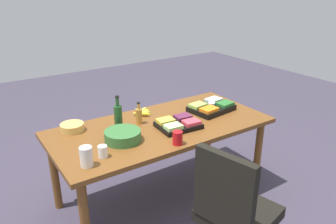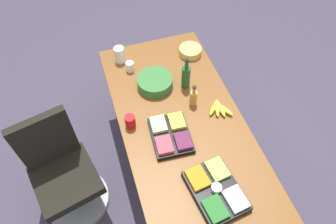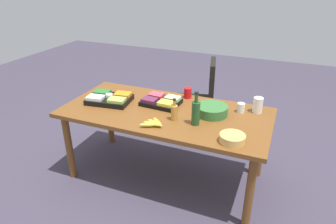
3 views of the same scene
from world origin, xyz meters
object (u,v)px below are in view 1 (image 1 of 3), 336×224
(fruit_platter, at_px, (178,124))
(chip_bowl, at_px, (72,127))
(office_chair, at_px, (234,223))
(dressing_bottle, at_px, (139,115))
(banana_bunch, at_px, (142,112))
(salad_bowl, at_px, (123,136))
(mayo_jar, at_px, (86,157))
(red_solo_cup, at_px, (178,138))
(paper_cup, at_px, (103,151))
(wine_bottle, at_px, (118,116))
(veggie_tray, at_px, (211,107))
(conference_table, at_px, (161,133))

(fruit_platter, xyz_separation_m, chip_bowl, (-0.80, 0.45, 0.00))
(chip_bowl, bearing_deg, office_chair, -62.73)
(dressing_bottle, relative_size, banana_bunch, 1.04)
(dressing_bottle, height_order, salad_bowl, dressing_bottle)
(mayo_jar, bearing_deg, red_solo_cup, -6.55)
(dressing_bottle, distance_m, banana_bunch, 0.22)
(red_solo_cup, bearing_deg, salad_bowl, 138.77)
(banana_bunch, relative_size, red_solo_cup, 1.80)
(chip_bowl, bearing_deg, paper_cup, -86.27)
(wine_bottle, bearing_deg, office_chair, -74.29)
(dressing_bottle, xyz_separation_m, banana_bunch, (0.12, 0.17, -0.05))
(mayo_jar, bearing_deg, banana_bunch, 38.11)
(veggie_tray, height_order, mayo_jar, mayo_jar)
(banana_bunch, xyz_separation_m, salad_bowl, (-0.40, -0.41, 0.02))
(red_solo_cup, xyz_separation_m, mayo_jar, (-0.72, 0.08, 0.02))
(fruit_platter, distance_m, veggie_tray, 0.53)
(chip_bowl, bearing_deg, dressing_bottle, -18.07)
(fruit_platter, xyz_separation_m, wine_bottle, (-0.45, 0.28, 0.08))
(salad_bowl, bearing_deg, wine_bottle, 71.81)
(salad_bowl, xyz_separation_m, mayo_jar, (-0.38, -0.21, 0.03))
(chip_bowl, distance_m, wine_bottle, 0.41)
(fruit_platter, distance_m, salad_bowl, 0.53)
(chip_bowl, xyz_separation_m, wine_bottle, (0.36, -0.17, 0.08))
(banana_bunch, relative_size, mayo_jar, 1.34)
(fruit_platter, relative_size, veggie_tray, 0.83)
(banana_bunch, height_order, mayo_jar, mayo_jar)
(veggie_tray, bearing_deg, mayo_jar, -167.19)
(salad_bowl, bearing_deg, fruit_platter, -3.78)
(chip_bowl, bearing_deg, banana_bunch, -0.76)
(office_chair, height_order, mayo_jar, office_chair)
(conference_table, bearing_deg, wine_bottle, 156.52)
(wine_bottle, xyz_separation_m, mayo_jar, (-0.46, -0.45, -0.04))
(chip_bowl, bearing_deg, conference_table, -24.79)
(chip_bowl, relative_size, red_solo_cup, 1.84)
(veggie_tray, bearing_deg, chip_bowl, 166.87)
(red_solo_cup, bearing_deg, office_chair, -83.81)
(banana_bunch, xyz_separation_m, red_solo_cup, (-0.07, -0.70, 0.03))
(paper_cup, bearing_deg, conference_table, 20.27)
(veggie_tray, height_order, chip_bowl, veggie_tray)
(conference_table, bearing_deg, chip_bowl, 155.21)
(fruit_platter, height_order, red_solo_cup, red_solo_cup)
(paper_cup, xyz_separation_m, red_solo_cup, (0.58, -0.14, 0.01))
(office_chair, height_order, wine_bottle, wine_bottle)
(office_chair, relative_size, dressing_bottle, 4.80)
(conference_table, distance_m, mayo_jar, 0.88)
(dressing_bottle, bearing_deg, banana_bunch, 54.25)
(chip_bowl, bearing_deg, mayo_jar, -99.67)
(fruit_platter, height_order, banana_bunch, fruit_platter)
(veggie_tray, relative_size, banana_bunch, 2.30)
(fruit_platter, bearing_deg, wine_bottle, 148.22)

